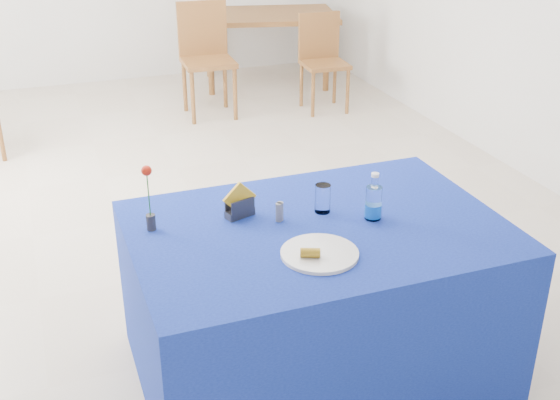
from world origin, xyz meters
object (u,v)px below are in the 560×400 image
object	(u,v)px
water_bottle	(373,204)
chair_bg_right	(322,55)
plate	(320,253)
chair_bg_left	(206,51)
oak_table	(265,21)
blue_table	(316,300)

from	to	relation	value
water_bottle	chair_bg_right	world-z (taller)	water_bottle
plate	water_bottle	xyz separation A→B (m)	(0.34, 0.22, 0.06)
chair_bg_left	plate	bearing A→B (deg)	-95.82
water_bottle	oak_table	bearing A→B (deg)	76.68
chair_bg_left	chair_bg_right	xyz separation A→B (m)	(1.08, -0.23, -0.07)
oak_table	chair_bg_left	size ratio (longest dim) A/B	1.58
plate	water_bottle	distance (m)	0.41
blue_table	water_bottle	bearing A→B (deg)	-3.97
blue_table	oak_table	xyz separation A→B (m)	(1.35, 4.63, 0.30)
blue_table	water_bottle	size ratio (longest dim) A/B	7.44
plate	blue_table	bearing A→B (deg)	68.42
plate	water_bottle	bearing A→B (deg)	32.21
blue_table	oak_table	world-z (taller)	blue_table
blue_table	chair_bg_right	bearing A→B (deg)	66.49
water_bottle	chair_bg_left	distance (m)	3.91
water_bottle	chair_bg_right	distance (m)	3.91
plate	chair_bg_left	size ratio (longest dim) A/B	0.30
chair_bg_right	blue_table	bearing A→B (deg)	-110.13
plate	oak_table	xyz separation A→B (m)	(1.45, 4.87, -0.09)
chair_bg_left	blue_table	bearing A→B (deg)	-94.97
water_bottle	plate	bearing A→B (deg)	-147.79
water_bottle	oak_table	size ratio (longest dim) A/B	0.13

